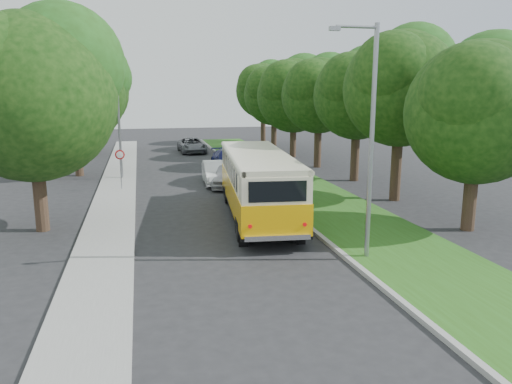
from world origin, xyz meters
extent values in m
plane|color=#252527|center=(0.00, 0.00, 0.00)|extent=(120.00, 120.00, 0.00)
cube|color=gray|center=(3.60, 5.00, 0.07)|extent=(0.20, 70.00, 0.15)
cube|color=#2A5516|center=(5.95, 5.00, 0.07)|extent=(4.50, 70.00, 0.13)
cube|color=gray|center=(-4.80, 5.00, 0.06)|extent=(2.20, 70.00, 0.12)
cylinder|color=#332319|center=(10.15, 0.00, 1.67)|extent=(0.56, 0.56, 3.35)
sphere|color=black|center=(10.15, 0.00, 4.95)|extent=(5.85, 5.85, 5.85)
sphere|color=black|center=(11.18, 0.58, 6.12)|extent=(4.38, 4.38, 4.38)
sphere|color=black|center=(9.28, -0.73, 5.68)|extent=(4.09, 4.09, 4.09)
cylinder|color=#332319|center=(9.96, 6.00, 2.13)|extent=(0.56, 0.56, 4.26)
sphere|color=black|center=(9.96, 6.00, 5.91)|extent=(5.98, 5.98, 5.98)
sphere|color=black|center=(11.01, 6.60, 7.10)|extent=(4.49, 4.49, 4.49)
sphere|color=black|center=(9.06, 5.25, 6.65)|extent=(4.19, 4.19, 4.19)
cylinder|color=#332319|center=(10.28, 12.00, 1.98)|extent=(0.56, 0.56, 3.95)
sphere|color=black|center=(10.28, 12.00, 5.49)|extent=(5.61, 5.61, 5.61)
sphere|color=black|center=(11.26, 12.56, 6.62)|extent=(4.21, 4.21, 4.21)
sphere|color=black|center=(9.44, 11.30, 6.20)|extent=(3.92, 3.92, 3.92)
cylinder|color=#332319|center=(9.90, 18.00, 1.93)|extent=(0.56, 0.56, 3.86)
sphere|color=black|center=(9.90, 18.00, 5.41)|extent=(5.64, 5.64, 5.64)
sphere|color=black|center=(10.89, 18.56, 6.54)|extent=(4.23, 4.23, 4.23)
sphere|color=black|center=(9.05, 17.30, 6.12)|extent=(3.95, 3.95, 3.95)
cylinder|color=#332319|center=(9.80, 24.00, 1.79)|extent=(0.56, 0.56, 3.58)
sphere|color=black|center=(9.80, 24.00, 5.33)|extent=(6.36, 6.36, 6.36)
sphere|color=black|center=(10.91, 24.64, 6.60)|extent=(4.77, 4.77, 4.77)
sphere|color=black|center=(8.84, 23.21, 6.12)|extent=(4.45, 4.45, 4.45)
cylinder|color=#332319|center=(9.67, 30.00, 1.84)|extent=(0.56, 0.56, 3.68)
sphere|color=black|center=(9.67, 30.00, 5.31)|extent=(5.91, 5.91, 5.91)
sphere|color=black|center=(10.70, 30.59, 6.49)|extent=(4.43, 4.43, 4.43)
sphere|color=black|center=(8.78, 29.26, 6.05)|extent=(4.14, 4.14, 4.14)
cylinder|color=#332319|center=(10.05, 36.00, 2.02)|extent=(0.56, 0.56, 4.05)
sphere|color=black|center=(10.05, 36.00, 5.69)|extent=(5.97, 5.97, 5.97)
sphere|color=black|center=(11.09, 36.60, 6.88)|extent=(4.48, 4.48, 4.48)
sphere|color=black|center=(9.15, 35.25, 6.43)|extent=(4.18, 4.18, 4.18)
cylinder|color=#332319|center=(-7.50, 4.00, 1.84)|extent=(0.56, 0.56, 3.68)
sphere|color=black|center=(-7.50, 4.00, 5.55)|extent=(6.80, 6.80, 6.80)
sphere|color=black|center=(-6.31, 4.68, 6.91)|extent=(5.10, 5.10, 5.10)
cylinder|color=#332319|center=(-7.50, 18.00, 1.84)|extent=(0.56, 0.56, 3.68)
sphere|color=black|center=(-7.50, 18.00, 5.55)|extent=(6.80, 6.80, 6.80)
sphere|color=black|center=(-6.31, 18.68, 6.91)|extent=(5.10, 5.10, 5.10)
sphere|color=black|center=(-8.52, 17.15, 6.40)|extent=(4.76, 4.76, 4.76)
cylinder|color=#332319|center=(-7.50, 30.00, 1.84)|extent=(0.56, 0.56, 3.68)
sphere|color=black|center=(-7.50, 30.00, 5.55)|extent=(6.80, 6.80, 6.80)
sphere|color=black|center=(-6.31, 30.68, 6.91)|extent=(5.10, 5.10, 5.10)
sphere|color=black|center=(-8.52, 29.15, 6.40)|extent=(4.76, 4.76, 4.76)
cylinder|color=gray|center=(4.30, -2.50, 4.00)|extent=(0.16, 0.16, 8.00)
cylinder|color=gray|center=(3.60, -2.50, 7.85)|extent=(1.40, 0.10, 0.10)
cube|color=gray|center=(2.85, -2.50, 7.78)|extent=(0.35, 0.16, 0.14)
cylinder|color=gray|center=(-4.60, 16.00, 3.75)|extent=(0.16, 0.16, 7.50)
cylinder|color=gray|center=(-5.30, 16.00, 7.35)|extent=(1.40, 0.10, 0.10)
cube|color=gray|center=(-6.05, 16.00, 7.28)|extent=(0.35, 0.16, 0.14)
cylinder|color=gray|center=(-4.50, 12.00, 1.25)|extent=(0.06, 0.06, 2.50)
cone|color=red|center=(-4.50, 11.96, 2.15)|extent=(0.56, 0.02, 0.56)
cone|color=white|center=(-4.50, 11.94, 2.15)|extent=(0.40, 0.02, 0.40)
imported|color=#AEAEB3|center=(1.77, 11.75, 0.69)|extent=(2.61, 4.34, 1.38)
imported|color=white|center=(1.27, 12.92, 0.71)|extent=(1.71, 4.38, 1.42)
imported|color=#131854|center=(3.00, 18.52, 0.71)|extent=(2.10, 4.95, 1.42)
imported|color=slate|center=(1.44, 29.14, 0.69)|extent=(2.54, 5.09, 1.39)
camera|label=1|loc=(-3.30, -17.96, 5.91)|focal=35.00mm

